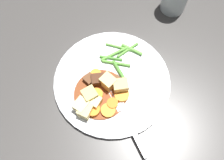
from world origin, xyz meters
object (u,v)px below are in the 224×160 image
at_px(potato_chunk_2, 121,86).
at_px(potato_chunk_0, 95,102).
at_px(carrot_slice_3, 108,110).
at_px(potato_chunk_5, 86,111).
at_px(carrot_slice_0, 97,95).
at_px(potato_chunk_3, 109,83).
at_px(carrot_slice_1, 93,110).
at_px(potato_chunk_4, 81,106).
at_px(meat_chunk_0, 117,81).
at_px(carrot_slice_5, 96,75).
at_px(carrot_slice_2, 112,104).
at_px(meat_chunk_2, 98,80).
at_px(dinner_plate, 112,81).
at_px(fork, 126,118).
at_px(carrot_slice_4, 122,95).
at_px(meat_chunk_1, 90,79).
at_px(potato_chunk_1, 90,95).

bearing_deg(potato_chunk_2, potato_chunk_0, -20.25).
relative_size(carrot_slice_3, potato_chunk_5, 1.03).
bearing_deg(carrot_slice_0, potato_chunk_3, 169.14).
distance_m(carrot_slice_1, potato_chunk_4, 0.03).
bearing_deg(carrot_slice_3, meat_chunk_0, -160.02).
distance_m(carrot_slice_5, meat_chunk_0, 0.05).
height_order(carrot_slice_2, potato_chunk_5, potato_chunk_5).
height_order(carrot_slice_0, potato_chunk_5, potato_chunk_5).
bearing_deg(carrot_slice_2, meat_chunk_2, -112.75).
bearing_deg(dinner_plate, carrot_slice_5, -68.73).
height_order(carrot_slice_0, potato_chunk_2, potato_chunk_2).
height_order(carrot_slice_0, fork, carrot_slice_0).
bearing_deg(potato_chunk_4, carrot_slice_2, 132.80).
bearing_deg(carrot_slice_0, carrot_slice_4, 126.34).
distance_m(dinner_plate, carrot_slice_2, 0.06).
distance_m(dinner_plate, carrot_slice_4, 0.05).
relative_size(meat_chunk_1, fork, 0.15).
relative_size(carrot_slice_2, potato_chunk_0, 0.97).
height_order(potato_chunk_0, meat_chunk_2, same).
bearing_deg(carrot_slice_3, potato_chunk_1, -91.23).
distance_m(potato_chunk_3, meat_chunk_2, 0.03).
bearing_deg(potato_chunk_1, carrot_slice_4, 130.52).
bearing_deg(carrot_slice_4, carrot_slice_3, -3.44).
xyz_separation_m(dinner_plate, carrot_slice_2, (0.05, 0.04, 0.01)).
bearing_deg(carrot_slice_5, fork, 70.30).
relative_size(potato_chunk_4, meat_chunk_0, 1.40).
bearing_deg(carrot_slice_5, carrot_slice_4, 86.75).
xyz_separation_m(carrot_slice_3, carrot_slice_5, (-0.05, -0.08, 0.00)).
bearing_deg(potato_chunk_3, carrot_slice_4, 84.69).
bearing_deg(fork, carrot_slice_3, -76.84).
bearing_deg(meat_chunk_2, carrot_slice_1, 28.71).
relative_size(potato_chunk_1, potato_chunk_3, 1.00).
distance_m(dinner_plate, fork, 0.10).
bearing_deg(carrot_slice_4, potato_chunk_4, -35.69).
distance_m(potato_chunk_2, fork, 0.08).
relative_size(carrot_slice_5, potato_chunk_3, 0.86).
distance_m(dinner_plate, carrot_slice_1, 0.09).
bearing_deg(carrot_slice_4, carrot_slice_5, -93.25).
bearing_deg(potato_chunk_0, carrot_slice_3, 95.41).
xyz_separation_m(carrot_slice_1, carrot_slice_2, (-0.04, 0.03, -0.00)).
relative_size(carrot_slice_3, meat_chunk_2, 1.07).
distance_m(carrot_slice_4, meat_chunk_2, 0.07).
xyz_separation_m(potato_chunk_0, meat_chunk_1, (-0.04, -0.05, -0.00)).
bearing_deg(meat_chunk_2, potato_chunk_1, 12.99).
bearing_deg(meat_chunk_0, potato_chunk_4, -15.54).
height_order(carrot_slice_1, meat_chunk_1, meat_chunk_1).
bearing_deg(carrot_slice_1, carrot_slice_0, -154.05).
bearing_deg(carrot_slice_5, potato_chunk_3, 88.80).
bearing_deg(meat_chunk_1, potato_chunk_2, 110.81).
bearing_deg(carrot_slice_4, potato_chunk_3, -95.31).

